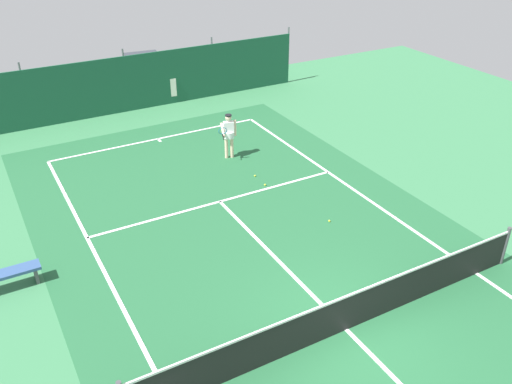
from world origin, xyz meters
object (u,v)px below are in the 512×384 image
Objects in this scene: tennis_net at (348,312)px; tennis_ball_midcourt at (265,185)px; tennis_ball_by_sideline at (329,221)px; tennis_ball_near_player at (255,176)px; courtside_bench at (6,276)px; parked_car at (146,74)px; tennis_player at (229,133)px.

tennis_net reaches higher than tennis_ball_midcourt.
tennis_ball_midcourt is 2.87m from tennis_ball_by_sideline.
tennis_net is 153.33× the size of tennis_ball_near_player.
tennis_ball_by_sideline is at bearing -81.68° from tennis_ball_near_player.
tennis_net is 7.57m from tennis_ball_near_player.
courtside_bench reaches higher than tennis_ball_near_player.
tennis_ball_midcourt is at bearing 10.40° from courtside_bench.
tennis_player is at bearing -82.47° from parked_car.
tennis_net is at bearing -104.78° from tennis_ball_midcourt.
tennis_ball_midcourt is 10.92m from parked_car.
tennis_player is at bearing 93.07° from tennis_ball_near_player.
tennis_net is 153.33× the size of tennis_ball_midcourt.
tennis_player is 8.93m from courtside_bench.
parked_car is at bearing -73.10° from tennis_player.
tennis_ball_by_sideline is (0.61, -5.29, -0.93)m from tennis_player.
tennis_ball_midcourt is (1.75, 6.62, -0.48)m from tennis_net.
courtside_bench is at bearing -115.81° from parked_car.
tennis_player reaches higher than courtside_bench.
tennis_ball_by_sideline is at bearing 58.92° from tennis_net.
tennis_player is 8.43m from parked_car.
tennis_ball_midcourt is 8.20m from courtside_bench.
parked_car is (-0.23, 10.17, 0.81)m from tennis_ball_near_player.
tennis_net is at bearing -103.57° from tennis_ball_near_player.
tennis_ball_midcourt is 0.04× the size of courtside_bench.
tennis_player is 24.85× the size of tennis_ball_by_sideline.
tennis_ball_near_player is 0.04× the size of courtside_bench.
tennis_ball_near_player is at bearing 88.03° from tennis_ball_midcourt.
tennis_ball_near_player is 0.02× the size of parked_car.
tennis_net is 9.25m from tennis_player.
courtside_bench is (-8.06, -1.48, 0.34)m from tennis_ball_midcourt.
tennis_ball_midcourt is 1.00× the size of tennis_ball_by_sideline.
tennis_net reaches higher than tennis_ball_by_sideline.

